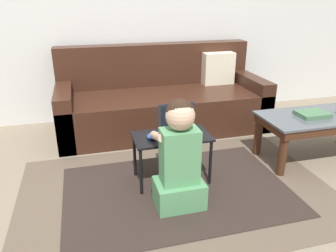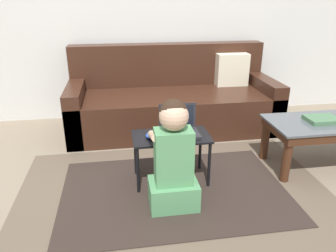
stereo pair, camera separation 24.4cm
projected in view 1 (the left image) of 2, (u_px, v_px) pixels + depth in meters
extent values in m
plane|color=#7F705B|center=(173.00, 192.00, 2.48)|extent=(16.00, 16.00, 0.00)
cube|color=silver|center=(130.00, 7.00, 3.60)|extent=(9.00, 0.06, 2.50)
cube|color=brown|center=(178.00, 191.00, 2.48)|extent=(2.33, 1.54, 0.01)
cube|color=#2D231E|center=(178.00, 190.00, 2.48)|extent=(1.68, 1.11, 0.00)
cube|color=#381E14|center=(163.00, 110.00, 3.58)|extent=(2.18, 0.90, 0.41)
cube|color=#381E14|center=(155.00, 64.00, 3.73)|extent=(2.18, 0.20, 0.46)
cube|color=#381E14|center=(66.00, 113.00, 3.31)|extent=(0.16, 0.90, 0.54)
cube|color=#381E14|center=(247.00, 98.00, 3.80)|extent=(0.16, 0.90, 0.54)
cube|color=beige|center=(218.00, 68.00, 3.77)|extent=(0.36, 0.14, 0.36)
cube|color=#4C5156|center=(320.00, 116.00, 2.85)|extent=(1.04, 0.50, 0.02)
cube|color=#422314|center=(319.00, 121.00, 2.86)|extent=(1.00, 0.48, 0.07)
cylinder|color=#422314|center=(283.00, 153.00, 2.64)|extent=(0.07, 0.07, 0.39)
cylinder|color=#422314|center=(258.00, 134.00, 2.99)|extent=(0.07, 0.07, 0.39)
cube|color=black|center=(172.00, 136.00, 2.49)|extent=(0.59, 0.32, 0.02)
cylinder|color=black|center=(141.00, 173.00, 2.37)|extent=(0.02, 0.02, 0.38)
cylinder|color=black|center=(210.00, 163.00, 2.50)|extent=(0.02, 0.02, 0.38)
cylinder|color=black|center=(135.00, 156.00, 2.62)|extent=(0.02, 0.02, 0.38)
cylinder|color=black|center=(198.00, 148.00, 2.75)|extent=(0.02, 0.02, 0.38)
cube|color=#232328|center=(180.00, 133.00, 2.50)|extent=(0.29, 0.21, 0.02)
cube|color=#28282D|center=(181.00, 133.00, 2.47)|extent=(0.24, 0.13, 0.00)
cube|color=#232328|center=(176.00, 115.00, 2.55)|extent=(0.29, 0.01, 0.20)
cube|color=black|center=(177.00, 116.00, 2.54)|extent=(0.25, 0.00, 0.16)
ellipsoid|color=#234CB2|center=(152.00, 136.00, 2.42)|extent=(0.07, 0.09, 0.04)
cube|color=#518E5B|center=(179.00, 193.00, 2.28)|extent=(0.33, 0.25, 0.20)
cube|color=#518E5B|center=(180.00, 156.00, 2.17)|extent=(0.25, 0.16, 0.39)
sphere|color=tan|center=(180.00, 116.00, 2.06)|extent=(0.19, 0.19, 0.19)
sphere|color=black|center=(180.00, 113.00, 2.07)|extent=(0.18, 0.18, 0.18)
cylinder|color=tan|center=(158.00, 137.00, 2.22)|extent=(0.06, 0.28, 0.14)
cylinder|color=tan|center=(190.00, 133.00, 2.28)|extent=(0.06, 0.28, 0.14)
cube|color=#47704C|center=(312.00, 114.00, 2.81)|extent=(0.26, 0.19, 0.04)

